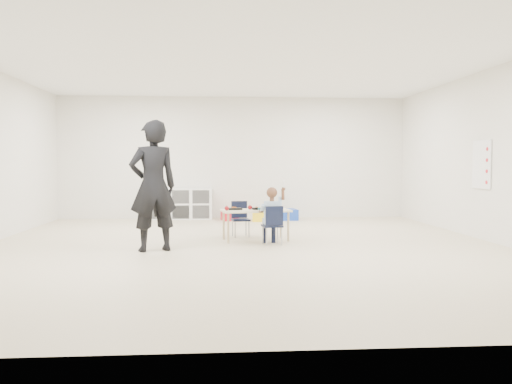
{
  "coord_description": "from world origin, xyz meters",
  "views": [
    {
      "loc": [
        -0.41,
        -8.06,
        1.26
      ],
      "look_at": [
        0.17,
        -0.21,
        0.85
      ],
      "focal_mm": 38.0,
      "sensor_mm": 36.0,
      "label": 1
    }
  ],
  "objects": [
    {
      "name": "cubby_shelf",
      "position": [
        -1.2,
        4.28,
        0.35
      ],
      "size": [
        1.4,
        0.4,
        0.7
      ],
      "primitive_type": "cube",
      "color": "white",
      "rests_on": "ground"
    },
    {
      "name": "apple_near",
      "position": [
        0.15,
        0.81,
        0.54
      ],
      "size": [
        0.07,
        0.07,
        0.07
      ],
      "primitive_type": "sphere",
      "color": "maroon",
      "rests_on": "table"
    },
    {
      "name": "table",
      "position": [
        0.24,
        0.76,
        0.26
      ],
      "size": [
        1.18,
        0.72,
        0.51
      ],
      "rotation": [
        0.0,
        0.0,
        0.15
      ],
      "color": "beige",
      "rests_on": "ground"
    },
    {
      "name": "child",
      "position": [
        0.46,
        0.29,
        0.48
      ],
      "size": [
        0.46,
        0.46,
        0.96
      ],
      "primitive_type": null,
      "rotation": [
        0.0,
        0.0,
        0.15
      ],
      "color": "#BCDDFF",
      "rests_on": "chair_near"
    },
    {
      "name": "bin_yellow",
      "position": [
        0.56,
        3.79,
        0.11
      ],
      "size": [
        0.38,
        0.47,
        0.22
      ],
      "primitive_type": "cube",
      "rotation": [
        0.0,
        0.0,
        -0.06
      ],
      "color": "yellow",
      "rests_on": "ground"
    },
    {
      "name": "room",
      "position": [
        0.0,
        0.0,
        1.4
      ],
      "size": [
        9.0,
        9.02,
        2.8
      ],
      "color": "beige",
      "rests_on": "ground"
    },
    {
      "name": "rules_poster",
      "position": [
        3.98,
        0.6,
        1.25
      ],
      "size": [
        0.02,
        0.6,
        0.8
      ],
      "primitive_type": "cube",
      "color": "white",
      "rests_on": "room"
    },
    {
      "name": "lunch_tray_far",
      "position": [
        -0.1,
        0.76,
        0.52
      ],
      "size": [
        0.24,
        0.19,
        0.03
      ],
      "primitive_type": "cube",
      "rotation": [
        0.0,
        0.0,
        0.15
      ],
      "color": "black",
      "rests_on": "table"
    },
    {
      "name": "chair_far",
      "position": [
        0.01,
        1.23,
        0.31
      ],
      "size": [
        0.34,
        0.32,
        0.61
      ],
      "primitive_type": null,
      "rotation": [
        0.0,
        0.0,
        0.15
      ],
      "color": "black",
      "rests_on": "ground"
    },
    {
      "name": "bin_blue",
      "position": [
        1.2,
        3.98,
        0.12
      ],
      "size": [
        0.43,
        0.53,
        0.24
      ],
      "primitive_type": "cube",
      "rotation": [
        0.0,
        0.0,
        0.09
      ],
      "color": "#173DB1",
      "rests_on": "ground"
    },
    {
      "name": "adult",
      "position": [
        -1.31,
        -0.21,
        0.94
      ],
      "size": [
        0.8,
        0.67,
        1.88
      ],
      "primitive_type": "imported",
      "rotation": [
        0.0,
        0.0,
        3.51
      ],
      "color": "black",
      "rests_on": "ground"
    },
    {
      "name": "chair_near",
      "position": [
        0.46,
        0.29,
        0.31
      ],
      "size": [
        0.34,
        0.32,
        0.61
      ],
      "primitive_type": null,
      "rotation": [
        0.0,
        0.0,
        0.15
      ],
      "color": "black",
      "rests_on": "ground"
    },
    {
      "name": "bin_red",
      "position": [
        -0.11,
        3.98,
        0.11
      ],
      "size": [
        0.42,
        0.49,
        0.21
      ],
      "primitive_type": "cube",
      "rotation": [
        0.0,
        0.0,
        0.19
      ],
      "color": "red",
      "rests_on": "ground"
    },
    {
      "name": "milk_carton",
      "position": [
        0.31,
        0.64,
        0.56
      ],
      "size": [
        0.08,
        0.08,
        0.1
      ],
      "primitive_type": "cube",
      "rotation": [
        0.0,
        0.0,
        0.15
      ],
      "color": "white",
      "rests_on": "table"
    },
    {
      "name": "lunch_tray_near",
      "position": [
        0.3,
        0.79,
        0.52
      ],
      "size": [
        0.24,
        0.19,
        0.03
      ],
      "primitive_type": "cube",
      "rotation": [
        0.0,
        0.0,
        0.15
      ],
      "color": "black",
      "rests_on": "table"
    },
    {
      "name": "bread_roll",
      "position": [
        0.53,
        0.68,
        0.54
      ],
      "size": [
        0.09,
        0.09,
        0.07
      ],
      "primitive_type": "ellipsoid",
      "color": "tan",
      "rests_on": "table"
    },
    {
      "name": "apple_far",
      "position": [
        -0.24,
        0.63,
        0.54
      ],
      "size": [
        0.07,
        0.07,
        0.07
      ],
      "primitive_type": "sphere",
      "color": "maroon",
      "rests_on": "table"
    }
  ]
}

